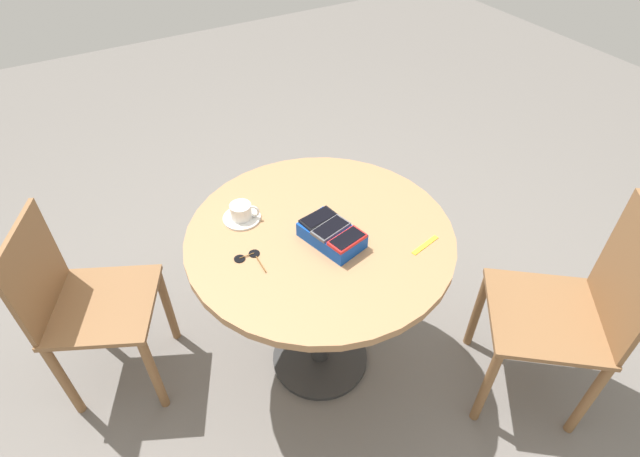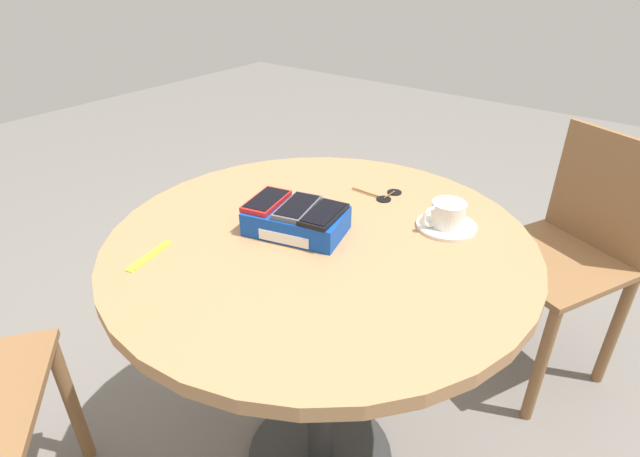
# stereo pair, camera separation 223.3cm
# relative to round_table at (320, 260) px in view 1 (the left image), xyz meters

# --- Properties ---
(ground_plane) EXTENTS (8.00, 8.00, 0.00)m
(ground_plane) POSITION_rel_round_table_xyz_m (0.00, 0.00, -0.62)
(ground_plane) COLOR slate
(round_table) EXTENTS (0.93, 0.93, 0.75)m
(round_table) POSITION_rel_round_table_xyz_m (0.00, 0.00, 0.00)
(round_table) COLOR #2D2D2D
(round_table) RESTS_ON ground_plane
(phone_box) EXTENTS (0.24, 0.18, 0.05)m
(phone_box) POSITION_rel_round_table_xyz_m (-0.05, -0.01, 0.16)
(phone_box) COLOR #0F42AD
(phone_box) RESTS_ON round_table
(phone_red) EXTENTS (0.09, 0.13, 0.01)m
(phone_red) POSITION_rel_round_table_xyz_m (-0.13, -0.03, 0.19)
(phone_red) COLOR red
(phone_red) RESTS_ON phone_box
(phone_gray) EXTENTS (0.09, 0.14, 0.01)m
(phone_gray) POSITION_rel_round_table_xyz_m (-0.05, -0.01, 0.19)
(phone_gray) COLOR #515156
(phone_gray) RESTS_ON phone_box
(phone_black) EXTENTS (0.08, 0.13, 0.01)m
(phone_black) POSITION_rel_round_table_xyz_m (0.01, 0.00, 0.19)
(phone_black) COLOR black
(phone_black) RESTS_ON phone_box
(saucer) EXTENTS (0.13, 0.13, 0.01)m
(saucer) POSITION_rel_round_table_xyz_m (0.20, 0.20, 0.13)
(saucer) COLOR silver
(saucer) RESTS_ON round_table
(coffee_cup) EXTENTS (0.08, 0.10, 0.05)m
(coffee_cup) POSITION_rel_round_table_xyz_m (0.20, 0.20, 0.17)
(coffee_cup) COLOR silver
(coffee_cup) RESTS_ON saucer
(lanyard_strap) EXTENTS (0.04, 0.12, 0.00)m
(lanyard_strap) POSITION_rel_round_table_xyz_m (-0.23, -0.27, 0.13)
(lanyard_strap) COLOR yellow
(lanyard_strap) RESTS_ON round_table
(sunglasses) EXTENTS (0.12, 0.09, 0.01)m
(sunglasses) POSITION_rel_round_table_xyz_m (0.01, 0.26, 0.13)
(sunglasses) COLOR black
(sunglasses) RESTS_ON round_table
(chair_near_window) EXTENTS (0.51, 0.51, 0.82)m
(chair_near_window) POSITION_rel_round_table_xyz_m (0.38, 0.79, -0.18)
(chair_near_window) COLOR brown
(chair_near_window) RESTS_ON ground_plane
(chair_far_side) EXTENTS (0.57, 0.57, 0.91)m
(chair_far_side) POSITION_rel_round_table_xyz_m (-0.56, -0.71, -0.15)
(chair_far_side) COLOR brown
(chair_far_side) RESTS_ON ground_plane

